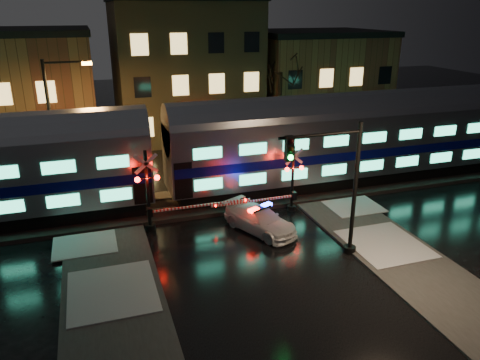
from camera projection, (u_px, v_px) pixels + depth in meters
name	position (u px, v px, depth m)	size (l,w,h in m)	color
ground	(240.00, 238.00, 23.74)	(120.00, 120.00, 0.00)	black
ballast	(214.00, 200.00, 28.16)	(90.00, 4.20, 0.24)	black
sidewalk_left	(118.00, 339.00, 16.47)	(4.00, 20.00, 0.12)	#2D2D2D
sidewalk_right	(425.00, 276.00, 20.28)	(4.00, 20.00, 0.12)	#2D2D2D
building_left	(4.00, 93.00, 37.97)	(14.00, 10.00, 9.00)	brown
building_mid	(183.00, 69.00, 42.38)	(12.00, 11.00, 11.50)	brown
building_right	(314.00, 80.00, 46.27)	(12.00, 10.00, 8.50)	brown
train	(158.00, 153.00, 26.08)	(51.00, 3.12, 5.92)	black
police_car	(260.00, 220.00, 24.34)	(3.43, 4.69, 1.41)	silver
crossing_signal_right	(287.00, 186.00, 26.28)	(5.47, 0.64, 3.87)	black
crossing_signal_left	(155.00, 198.00, 24.05)	(6.17, 0.67, 4.37)	black
traffic_light	(336.00, 189.00, 20.89)	(4.14, 0.73, 6.39)	black
streetlight	(56.00, 120.00, 27.61)	(2.77, 0.29, 8.30)	black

